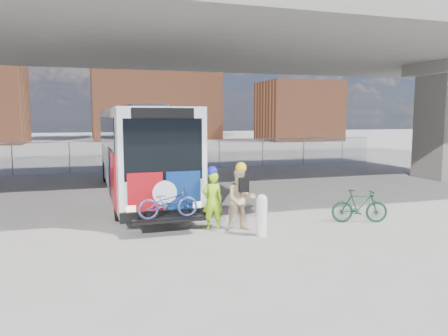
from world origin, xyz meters
name	(u,v)px	position (x,y,z in m)	size (l,w,h in m)	color
ground	(211,210)	(0.00, 0.00, 0.00)	(160.00, 160.00, 0.00)	#9E9991
bus	(139,145)	(-2.00, 3.83, 2.11)	(2.67, 12.90, 3.69)	silver
overpass	(184,38)	(0.00, 4.00, 6.54)	(40.00, 16.00, 7.95)	#605E59
chainlink_fence	(156,147)	(0.00, 12.00, 1.42)	(30.00, 0.06, 30.00)	gray
brick_buildings	(124,101)	(1.23, 48.23, 5.42)	(54.00, 22.00, 12.00)	brown
smokestack	(200,59)	(14.00, 55.00, 12.50)	(2.20, 2.20, 25.00)	brown
bollard	(262,214)	(0.44, -3.59, 0.62)	(0.30, 0.30, 1.16)	silver
cyclist_hivis	(213,199)	(-0.65, -2.50, 0.89)	(0.62, 0.41, 1.85)	#8EDE17
cyclist_tan	(241,198)	(0.09, -2.87, 0.93)	(0.93, 0.75, 1.98)	tan
bike_parked	(360,206)	(3.90, -3.11, 0.51)	(0.48, 1.71, 1.03)	#143E23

